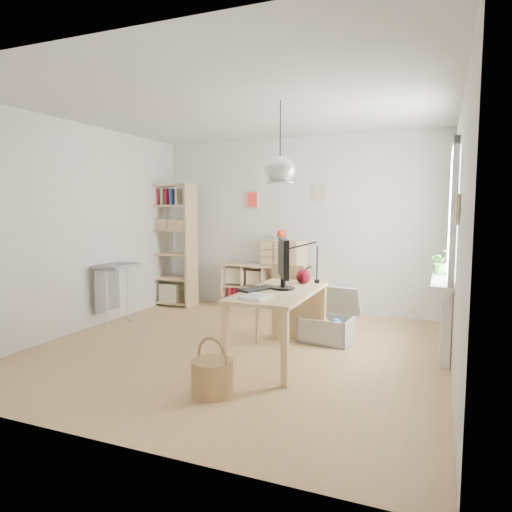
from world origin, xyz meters
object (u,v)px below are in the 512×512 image
at_px(cube_shelf, 265,290).
at_px(tall_bookshelf, 171,240).
at_px(storage_chest, 328,324).
at_px(desk, 279,299).
at_px(chair, 282,298).
at_px(drawer_chest, 283,253).
at_px(monitor, 283,261).

height_order(cube_shelf, tall_bookshelf, tall_bookshelf).
distance_m(cube_shelf, storage_chest, 1.92).
relative_size(desk, chair, 1.63).
height_order(desk, tall_bookshelf, tall_bookshelf).
bearing_deg(tall_bookshelf, cube_shelf, 10.19).
xyz_separation_m(storage_chest, drawer_chest, (-1.04, 1.32, 0.71)).
bearing_deg(chair, tall_bookshelf, 164.88).
relative_size(cube_shelf, storage_chest, 1.90).
height_order(desk, cube_shelf, desk).
distance_m(cube_shelf, tall_bookshelf, 1.77).
bearing_deg(desk, monitor, 76.44).
bearing_deg(storage_chest, chair, -156.78).
xyz_separation_m(desk, cube_shelf, (-1.02, 2.23, -0.36)).
relative_size(tall_bookshelf, chair, 2.18).
height_order(storage_chest, monitor, monitor).
relative_size(tall_bookshelf, storage_chest, 2.71).
height_order(tall_bookshelf, monitor, tall_bookshelf).
xyz_separation_m(desk, drawer_chest, (-0.71, 2.19, 0.26)).
bearing_deg(tall_bookshelf, chair, -27.72).
relative_size(desk, tall_bookshelf, 0.75).
bearing_deg(desk, storage_chest, 69.12).
bearing_deg(monitor, storage_chest, 43.72).
bearing_deg(tall_bookshelf, storage_chest, -20.39).
distance_m(cube_shelf, drawer_chest, 0.69).
height_order(chair, monitor, monitor).
xyz_separation_m(desk, storage_chest, (0.33, 0.87, -0.45)).
bearing_deg(desk, tall_bookshelf, 142.99).
xyz_separation_m(cube_shelf, tall_bookshelf, (-1.56, -0.28, 0.79)).
distance_m(chair, drawer_chest, 1.62).
bearing_deg(storage_chest, monitor, -105.21).
xyz_separation_m(storage_chest, monitor, (-0.31, -0.79, 0.85)).
bearing_deg(drawer_chest, storage_chest, -36.98).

